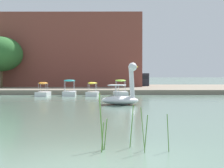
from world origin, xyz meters
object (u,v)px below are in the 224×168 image
object	(u,v)px
pedal_boat_lime	(121,91)
tree_sapling_by_fence	(1,54)
swan_boat	(122,96)
pedal_boat_teal	(69,91)
pedal_boat_yellow	(92,92)
parked_van	(132,79)
pedal_boat_orange	(43,92)

from	to	relation	value
pedal_boat_lime	tree_sapling_by_fence	xyz separation A→B (m)	(-14.97, 10.48, 4.31)
swan_boat	pedal_boat_teal	xyz separation A→B (m)	(-4.83, 11.08, -0.18)
pedal_boat_yellow	parked_van	size ratio (longest dim) A/B	0.44
pedal_boat_lime	tree_sapling_by_fence	size ratio (longest dim) A/B	0.31
pedal_boat_lime	pedal_boat_yellow	bearing A→B (deg)	-179.38
pedal_boat_lime	pedal_boat_teal	xyz separation A→B (m)	(-5.15, 0.12, -0.01)
pedal_boat_lime	pedal_boat_orange	world-z (taller)	pedal_boat_lime
swan_boat	pedal_boat_lime	bearing A→B (deg)	88.33
pedal_boat_teal	parked_van	world-z (taller)	parked_van
swan_boat	parked_van	size ratio (longest dim) A/B	0.61
pedal_boat_teal	parked_van	distance (m)	17.20
pedal_boat_lime	pedal_boat_teal	size ratio (longest dim) A/B	1.02
pedal_boat_teal	pedal_boat_yellow	bearing A→B (deg)	-3.80
pedal_boat_yellow	pedal_boat_orange	world-z (taller)	pedal_boat_yellow
swan_boat	tree_sapling_by_fence	size ratio (longest dim) A/B	0.42
tree_sapling_by_fence	parked_van	distance (m)	18.21
pedal_boat_orange	parked_van	xyz separation A→B (m)	(9.93, 15.77, 1.13)
pedal_boat_yellow	pedal_boat_lime	bearing A→B (deg)	0.62
pedal_boat_yellow	pedal_boat_teal	world-z (taller)	pedal_boat_teal
pedal_boat_orange	tree_sapling_by_fence	xyz separation A→B (m)	(-7.21, 10.60, 4.41)
pedal_boat_yellow	parked_van	bearing A→B (deg)	72.30
parked_van	pedal_boat_teal	bearing A→B (deg)	-115.28
pedal_boat_yellow	parked_van	distance (m)	16.49
swan_boat	pedal_boat_orange	size ratio (longest dim) A/B	1.26
pedal_boat_lime	pedal_boat_orange	bearing A→B (deg)	-179.09
pedal_boat_lime	pedal_boat_teal	bearing A→B (deg)	178.62
pedal_boat_lime	tree_sapling_by_fence	world-z (taller)	tree_sapling_by_fence
pedal_boat_lime	pedal_boat_orange	xyz separation A→B (m)	(-7.75, -0.12, -0.10)
pedal_boat_teal	pedal_boat_orange	size ratio (longest dim) A/B	0.93
pedal_boat_lime	tree_sapling_by_fence	distance (m)	18.77
pedal_boat_lime	tree_sapling_by_fence	bearing A→B (deg)	145.01
pedal_boat_lime	pedal_boat_yellow	distance (m)	2.82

